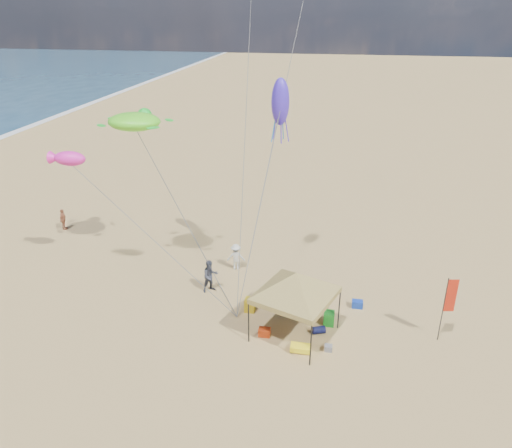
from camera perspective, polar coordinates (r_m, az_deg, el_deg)
The scene contains 18 objects.
ground at distance 24.03m, azimuth -1.32°, elevation -11.67°, with size 280.00×280.00×0.00m, color tan.
canopy_tent at distance 21.70m, azimuth 4.74°, elevation -5.99°, with size 5.82×5.82×3.84m.
feather_flag at distance 23.44m, azimuth 21.60°, elevation -8.23°, with size 0.50×0.12×3.28m.
cooler_red at distance 23.23m, azimuth 0.98°, elevation -12.53°, with size 0.54×0.38×0.38m, color #C0360F.
cooler_blue at distance 25.66m, azimuth 11.76°, elevation -9.14°, with size 0.54×0.38×0.38m, color #13339D.
bag_navy at distance 23.57m, azimuth 7.34°, elevation -12.18°, with size 0.36×0.36×0.60m, color #0D113C.
bag_orange at distance 26.45m, azimuth 2.95°, elevation -7.52°, with size 0.36×0.36×0.60m, color #D3940B.
chair_green at distance 24.10m, azimuth 8.52°, elevation -10.83°, with size 0.50×0.50×0.70m, color #188720.
chair_yellow at distance 24.79m, azimuth -0.72°, elevation -9.42°, with size 0.50×0.50×0.70m, color gold.
crate_grey at distance 22.63m, azimuth 8.45°, elevation -14.15°, with size 0.34×0.30×0.28m, color slate.
beach_cart at distance 22.40m, azimuth 5.23°, elevation -14.23°, with size 0.90×0.50×0.24m, color yellow.
person_near_a at distance 24.91m, azimuth 7.93°, elevation -8.25°, with size 0.59×0.39×1.61m, color tan.
person_near_b at distance 26.20m, azimuth -5.35°, elevation -6.07°, with size 0.88×0.69×1.82m, color #343847.
person_near_c at distance 28.23m, azimuth -2.36°, elevation -3.86°, with size 1.03×0.59×1.59m, color beige.
person_far_a at distance 35.69m, azimuth -21.62°, elevation 0.51°, with size 0.87×0.36×1.48m, color #AD6442.
turtle_kite at distance 26.60m, azimuth -14.05°, elevation 11.52°, with size 2.77×2.22×0.92m, color #5CEC24.
fish_kite at distance 27.07m, azimuth -20.94°, elevation 7.16°, with size 1.72×0.86×0.76m, color #F927B4.
squid_kite at distance 25.67m, azimuth 2.86°, elevation 14.07°, with size 0.93×0.93×2.42m, color #4429D8.
Camera 1 is at (4.04, -19.02, 14.13)m, focal length 34.23 mm.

